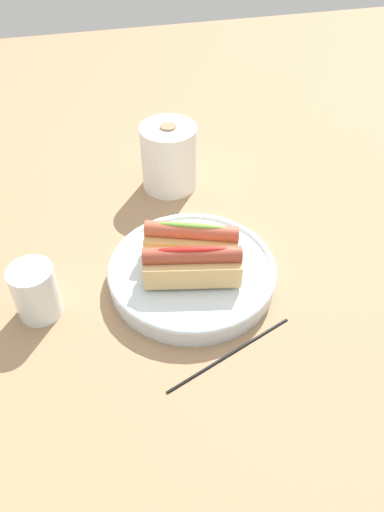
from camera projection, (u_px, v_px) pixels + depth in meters
The scene contains 7 objects.
ground_plane at pixel (185, 286), 0.82m from camera, with size 2.40×2.40×0.00m, color #9E7A56.
serving_bowl at pixel (192, 272), 0.81m from camera, with size 0.27×0.27×0.04m.
hotdog_front at pixel (192, 265), 0.76m from camera, with size 0.16×0.08×0.06m.
hotdog_back at pixel (192, 241), 0.80m from camera, with size 0.16×0.10×0.06m.
water_glass at pixel (36, 295), 0.75m from camera, with size 0.07×0.07×0.09m.
paper_towel_roll at pixel (169, 157), 0.98m from camera, with size 0.11×0.11×0.13m.
chopstick_near at pixel (231, 353), 0.72m from camera, with size 0.01×0.01×0.22m, color black.
Camera 1 is at (-0.12, -0.55, 0.60)m, focal length 35.02 mm.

